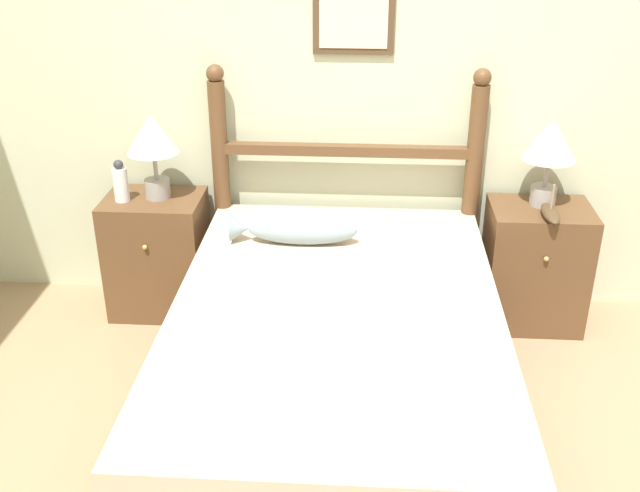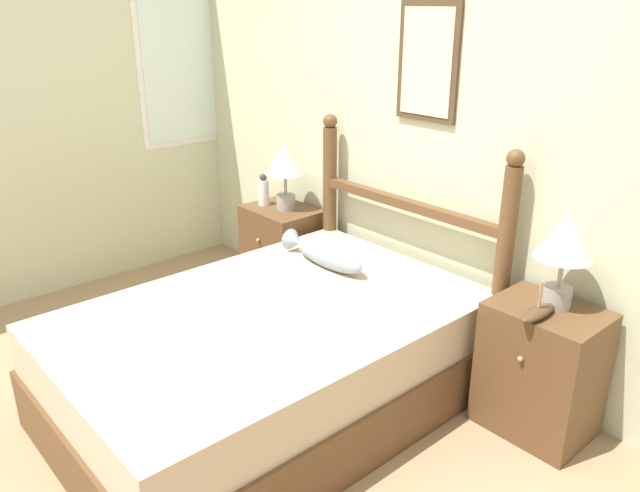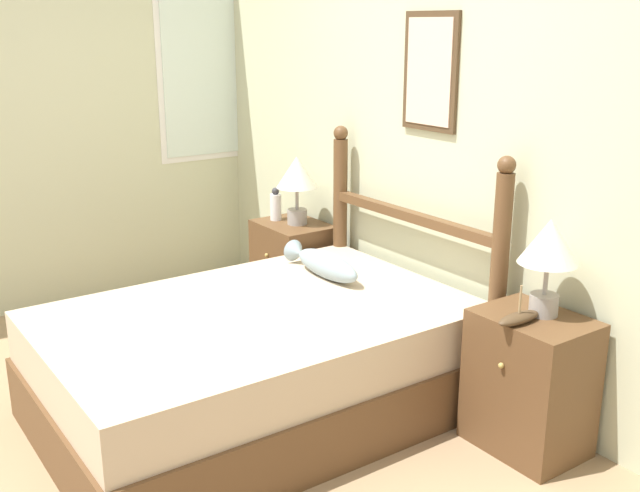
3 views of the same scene
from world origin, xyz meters
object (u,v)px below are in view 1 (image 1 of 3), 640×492
bottle (121,183)px  fish_pillow (294,230)px  bed (336,362)px  table_lamp_left (153,139)px  model_boat (550,213)px  nightstand_right (534,266)px  nightstand_left (158,254)px  table_lamp_right (550,145)px

bottle → fish_pillow: size_ratio=0.36×
bed → table_lamp_left: 1.38m
table_lamp_left → bed: bearing=-42.3°
table_lamp_left → model_boat: size_ratio=1.82×
nightstand_right → bottle: 2.03m
bottle → model_boat: bottle is taller
model_boat → fish_pillow: size_ratio=0.40×
bed → nightstand_left: nightstand_left is taller
table_lamp_left → table_lamp_right: (1.84, 0.03, 0.00)m
table_lamp_left → table_lamp_right: 1.84m
table_lamp_right → model_boat: 0.31m
bed → table_lamp_left: size_ratio=4.68×
bed → model_boat: (0.94, 0.69, 0.37)m
nightstand_left → bottle: bottle is taller
nightstand_left → model_boat: size_ratio=2.67×
nightstand_right → fish_pillow: bearing=-166.3°
nightstand_right → model_boat: (0.01, -0.12, 0.33)m
table_lamp_right → model_boat: table_lamp_right is taller
nightstand_left → fish_pillow: 0.82m
nightstand_right → table_lamp_right: size_ratio=1.47×
model_boat → nightstand_left: bearing=176.5°
table_lamp_right → fish_pillow: size_ratio=0.73×
bed → model_boat: model_boat is taller
table_lamp_left → bottle: bearing=-161.2°
table_lamp_right → model_boat: bearing=-88.4°
bed → nightstand_right: nightstand_right is taller
nightstand_right → table_lamp_left: table_lamp_left is taller
fish_pillow → table_lamp_right: bearing=15.6°
bed → nightstand_left: size_ratio=3.19×
nightstand_right → model_boat: bearing=-85.9°
table_lamp_left → bottle: size_ratio=2.02×
nightstand_left → bed: bearing=-41.0°
bottle → fish_pillow: bottle is taller
nightstand_right → bottle: (-1.99, -0.04, 0.40)m
nightstand_left → fish_pillow: (0.72, -0.28, 0.29)m
bed → nightstand_right: size_ratio=3.19×
bed → nightstand_left: (-0.93, 0.81, 0.05)m
bed → fish_pillow: bearing=111.9°
model_boat → fish_pillow: model_boat is taller
nightstand_left → table_lamp_left: size_ratio=1.47×
table_lamp_right → bottle: table_lamp_right is taller
bottle → fish_pillow: (0.85, -0.24, -0.11)m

